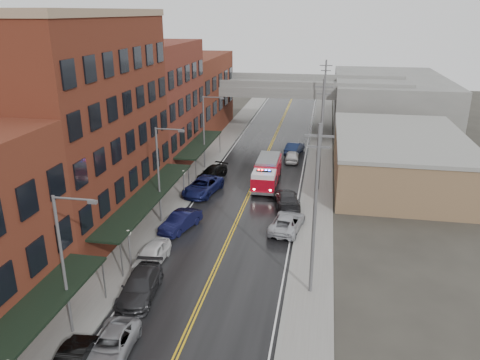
{
  "coord_description": "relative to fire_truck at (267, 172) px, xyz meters",
  "views": [
    {
      "loc": [
        7.45,
        -13.29,
        18.42
      ],
      "look_at": [
        -0.25,
        28.57,
        3.0
      ],
      "focal_mm": 35.0,
      "sensor_mm": 36.0,
      "label": 1
    }
  ],
  "objects": [
    {
      "name": "overpass",
      "position": [
        -1.5,
        26.44,
        4.41
      ],
      "size": [
        40.0,
        10.0,
        7.5
      ],
      "color": "slate",
      "rests_on": "ground"
    },
    {
      "name": "parked_car_left_6",
      "position": [
        -6.38,
        -3.76,
        -0.74
      ],
      "size": [
        3.84,
        6.41,
        1.67
      ],
      "primitive_type": "imported",
      "rotation": [
        0.0,
        0.0,
        -0.19
      ],
      "color": "#141A4E",
      "rests_on": "ground"
    },
    {
      "name": "utility_pole_0",
      "position": [
        5.7,
        -20.56,
        4.73
      ],
      "size": [
        1.8,
        0.24,
        12.0
      ],
      "color": "#59595B",
      "rests_on": "ground"
    },
    {
      "name": "awning_2",
      "position": [
        -8.99,
        4.94,
        1.41
      ],
      "size": [
        2.6,
        13.0,
        3.09
      ],
      "color": "black",
      "rests_on": "ground"
    },
    {
      "name": "brick_building_c",
      "position": [
        -14.8,
        4.94,
        5.93
      ],
      "size": [
        9.0,
        15.0,
        15.0
      ],
      "primitive_type": "cube",
      "color": "maroon",
      "rests_on": "ground"
    },
    {
      "name": "brick_building_far",
      "position": [
        -14.8,
        22.44,
        4.43
      ],
      "size": [
        9.0,
        20.0,
        12.0
      ],
      "primitive_type": "cube",
      "color": "#602719",
      "rests_on": "ground"
    },
    {
      "name": "sidewalk_right",
      "position": [
        5.8,
        -5.56,
        -1.5
      ],
      "size": [
        3.0,
        160.0,
        0.15
      ],
      "primitive_type": "cube",
      "color": "slate",
      "rests_on": "ground"
    },
    {
      "name": "fire_truck",
      "position": [
        0.0,
        0.0,
        0.0
      ],
      "size": [
        3.25,
        7.99,
        2.91
      ],
      "rotation": [
        0.0,
        0.0,
        0.01
      ],
      "color": "#A50717",
      "rests_on": "ground"
    },
    {
      "name": "parked_car_right_1",
      "position": [
        2.72,
        -5.76,
        -0.74
      ],
      "size": [
        3.42,
        6.09,
        1.67
      ],
      "primitive_type": "imported",
      "rotation": [
        0.0,
        0.0,
        3.34
      ],
      "color": "black",
      "rests_on": "ground"
    },
    {
      "name": "street_lamp_2",
      "position": [
        -8.05,
        4.44,
        3.61
      ],
      "size": [
        2.64,
        0.22,
        9.0
      ],
      "color": "#59595B",
      "rests_on": "ground"
    },
    {
      "name": "parked_car_left_3",
      "position": [
        -5.71,
        -23.09,
        -0.77
      ],
      "size": [
        2.73,
        5.7,
        1.6
      ],
      "primitive_type": "imported",
      "rotation": [
        0.0,
        0.0,
        0.09
      ],
      "color": "#252527",
      "rests_on": "ground"
    },
    {
      "name": "street_lamp_0",
      "position": [
        -8.05,
        -27.56,
        3.61
      ],
      "size": [
        2.64,
        0.22,
        9.0
      ],
      "color": "#59595B",
      "rests_on": "ground"
    },
    {
      "name": "globe_lamp_2",
      "position": [
        -7.9,
        -5.56,
        0.74
      ],
      "size": [
        0.44,
        0.44,
        3.12
      ],
      "color": "#59595B",
      "rests_on": "ground"
    },
    {
      "name": "parked_car_left_4",
      "position": [
        -6.5,
        -18.76,
        -0.78
      ],
      "size": [
        1.99,
        4.7,
        1.58
      ],
      "primitive_type": "imported",
      "rotation": [
        0.0,
        0.0,
        -0.03
      ],
      "color": "white",
      "rests_on": "ground"
    },
    {
      "name": "parked_car_right_0",
      "position": [
        3.23,
        -11.0,
        -0.82
      ],
      "size": [
        3.29,
        5.72,
        1.5
      ],
      "primitive_type": "imported",
      "rotation": [
        0.0,
        0.0,
        2.99
      ],
      "color": "#AEB0B7",
      "rests_on": "ground"
    },
    {
      "name": "curb_right",
      "position": [
        4.15,
        -5.56,
        -1.5
      ],
      "size": [
        0.3,
        160.0,
        0.15
      ],
      "primitive_type": "cube",
      "color": "gray",
      "rests_on": "ground"
    },
    {
      "name": "parked_car_left_5",
      "position": [
        -6.11,
        -12.6,
        -0.78
      ],
      "size": [
        3.04,
        5.09,
        1.58
      ],
      "primitive_type": "imported",
      "rotation": [
        0.0,
        0.0,
        -0.3
      ],
      "color": "black",
      "rests_on": "ground"
    },
    {
      "name": "awning_0",
      "position": [
        -8.99,
        -31.56,
        1.41
      ],
      "size": [
        2.6,
        16.0,
        3.09
      ],
      "color": "black",
      "rests_on": "ground"
    },
    {
      "name": "globe_lamp_1",
      "position": [
        -7.9,
        -19.56,
        0.74
      ],
      "size": [
        0.44,
        0.44,
        3.12
      ],
      "color": "#59595B",
      "rests_on": "ground"
    },
    {
      "name": "street_lamp_1",
      "position": [
        -8.05,
        -11.56,
        3.61
      ],
      "size": [
        2.64,
        0.22,
        9.0
      ],
      "color": "#59595B",
      "rests_on": "ground"
    },
    {
      "name": "right_far_block",
      "position": [
        16.5,
        34.44,
        2.43
      ],
      "size": [
        18.0,
        30.0,
        8.0
      ],
      "primitive_type": "cube",
      "color": "slate",
      "rests_on": "ground"
    },
    {
      "name": "awning_1",
      "position": [
        -8.99,
        -12.56,
        1.41
      ],
      "size": [
        2.6,
        18.0,
        3.09
      ],
      "color": "black",
      "rests_on": "ground"
    },
    {
      "name": "parked_car_left_2",
      "position": [
        -5.1,
        -28.93,
        -0.91
      ],
      "size": [
        2.48,
        4.92,
        1.33
      ],
      "primitive_type": "imported",
      "rotation": [
        0.0,
        0.0,
        0.06
      ],
      "color": "gray",
      "rests_on": "ground"
    },
    {
      "name": "utility_pole_1",
      "position": [
        5.7,
        -0.56,
        4.73
      ],
      "size": [
        1.8,
        0.24,
        12.0
      ],
      "color": "#59595B",
      "rests_on": "ground"
    },
    {
      "name": "tan_building",
      "position": [
        14.5,
        4.44,
        0.93
      ],
      "size": [
        14.0,
        22.0,
        5.0
      ],
      "primitive_type": "cube",
      "color": "brown",
      "rests_on": "ground"
    },
    {
      "name": "utility_pole_2",
      "position": [
        5.7,
        19.44,
        4.73
      ],
      "size": [
        1.8,
        0.24,
        12.0
      ],
      "color": "#59595B",
      "rests_on": "ground"
    },
    {
      "name": "parked_car_right_2",
      "position": [
        2.1,
        9.33,
        -0.86
      ],
      "size": [
        1.89,
        4.3,
        1.44
      ],
      "primitive_type": "imported",
      "rotation": [
        0.0,
        0.0,
        3.19
      ],
      "color": "silver",
      "rests_on": "ground"
    },
    {
      "name": "parked_car_left_7",
      "position": [
        -6.5,
        1.02,
        -0.86
      ],
      "size": [
        3.24,
        5.26,
        1.42
      ],
      "primitive_type": "imported",
      "rotation": [
        0.0,
        0.0,
        -0.27
      ],
      "color": "black",
      "rests_on": "ground"
    },
    {
      "name": "sidewalk_left",
      "position": [
        -8.8,
        -5.56,
        -1.5
      ],
      "size": [
        3.0,
        160.0,
        0.15
      ],
      "primitive_type": "cube",
      "color": "slate",
      "rests_on": "ground"
    },
    {
      "name": "road",
      "position": [
        -1.5,
        -5.56,
        -1.56
      ],
      "size": [
        11.0,
        160.0,
        0.02
      ],
      "primitive_type": "cube",
      "color": "black",
      "rests_on": "ground"
    },
    {
      "name": "brick_building_b",
      "position": [
        -14.8,
        -12.56,
        7.43
      ],
      "size": [
        9.0,
        20.0,
        18.0
      ],
      "primitive_type": "cube",
      "color": "#592417",
      "rests_on": "ground"
    },
    {
      "name": "curb_left",
      "position": [
        -7.15,
        -5.56,
        -1.5
      ],
      "size": [
        0.3,
        160.0,
        0.15
      ],
      "primitive_type": "cube",
      "color": "gray",
      "rests_on": "ground"
    },
    {
      "name": "parked_car_right_3",
      "position": [
        2.17,
        12.89,
        -0.76
      ],
      "size": [
        2.58,
        5.16,
        1.62
      ],
      "primitive_type": "imported",
      "rotation": [
        0.0,
        0.0,
        2.96
      ],
      "color": "black",
      "rests_on": "ground"
    }
  ]
}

